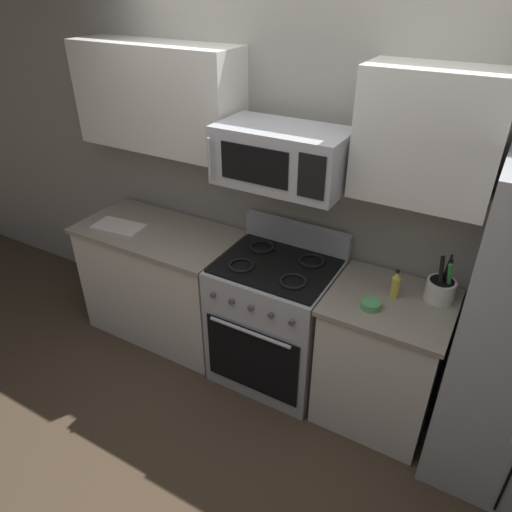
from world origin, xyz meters
TOP-DOWN VIEW (x-y plane):
  - ground_plane at (0.00, 0.00)m, footprint 16.00×16.00m
  - wall_back at (0.00, 1.04)m, footprint 8.00×0.10m
  - counter_left at (-0.99, 0.65)m, footprint 1.20×0.64m
  - range_oven at (-0.00, 0.65)m, footprint 0.76×0.69m
  - counter_right at (0.75, 0.65)m, footprint 0.71×0.64m
  - microwave at (-0.00, 0.68)m, footprint 0.75×0.44m
  - upper_cabinets_left at (-0.99, 0.82)m, footprint 1.19×0.34m
  - upper_cabinets_right at (0.75, 0.82)m, footprint 0.70×0.34m
  - utensil_crock at (0.98, 0.79)m, footprint 0.16×0.16m
  - cutting_board at (-1.26, 0.55)m, footprint 0.39×0.24m
  - bottle_oil at (0.74, 0.70)m, footprint 0.05×0.05m
  - prep_bowl at (0.66, 0.53)m, footprint 0.12×0.12m

SIDE VIEW (x-z plane):
  - ground_plane at x=0.00m, z-range 0.00..0.00m
  - counter_left at x=-0.99m, z-range 0.00..0.91m
  - counter_right at x=0.75m, z-range 0.00..0.91m
  - range_oven at x=0.00m, z-range -0.07..1.02m
  - cutting_board at x=-1.26m, z-range 0.91..0.93m
  - prep_bowl at x=0.66m, z-range 0.91..0.95m
  - utensil_crock at x=0.98m, z-range 0.82..1.15m
  - bottle_oil at x=0.74m, z-range 0.90..1.08m
  - wall_back at x=0.00m, z-range 0.00..2.60m
  - microwave at x=0.00m, z-range 1.46..1.80m
  - upper_cabinets_left at x=-0.99m, z-range 1.48..2.16m
  - upper_cabinets_right at x=0.75m, z-range 1.48..2.16m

